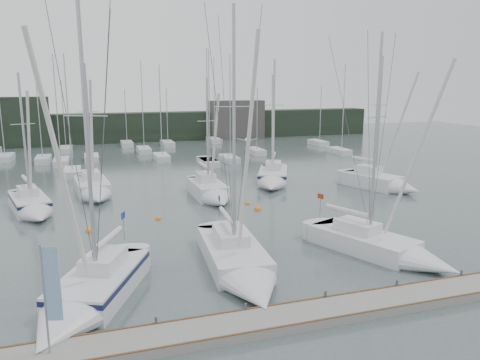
% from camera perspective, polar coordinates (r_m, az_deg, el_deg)
% --- Properties ---
extents(ground, '(160.00, 160.00, 0.00)m').
position_cam_1_polar(ground, '(25.98, 2.02, -11.74)').
color(ground, '#495856').
rests_on(ground, ground).
extents(dock, '(24.00, 2.00, 0.40)m').
position_cam_1_polar(dock, '(21.74, 6.74, -16.23)').
color(dock, slate).
rests_on(dock, ground).
extents(far_treeline, '(90.00, 4.00, 5.00)m').
position_cam_1_polar(far_treeline, '(85.09, -12.54, 6.31)').
color(far_treeline, black).
rests_on(far_treeline, ground).
extents(far_building_left, '(12.00, 3.00, 8.00)m').
position_cam_1_polar(far_building_left, '(83.40, -26.32, 6.30)').
color(far_building_left, black).
rests_on(far_building_left, ground).
extents(far_building_right, '(10.00, 3.00, 7.00)m').
position_cam_1_polar(far_building_right, '(86.68, -0.42, 7.36)').
color(far_building_right, '#44413E').
rests_on(far_building_right, ground).
extents(mast_forest, '(57.13, 28.28, 14.88)m').
position_cam_1_polar(mast_forest, '(67.12, -14.85, 3.03)').
color(mast_forest, silver).
rests_on(mast_forest, ground).
extents(sailboat_near_left, '(6.60, 9.73, 15.05)m').
position_cam_1_polar(sailboat_near_left, '(23.36, -18.36, -13.56)').
color(sailboat_near_left, silver).
rests_on(sailboat_near_left, ground).
extents(sailboat_near_center, '(3.94, 11.28, 15.49)m').
position_cam_1_polar(sailboat_near_center, '(25.69, 0.23, -10.71)').
color(sailboat_near_center, silver).
rests_on(sailboat_near_center, ground).
extents(sailboat_near_right, '(6.26, 9.89, 14.17)m').
position_cam_1_polar(sailboat_near_right, '(29.64, 18.01, -8.19)').
color(sailboat_near_right, silver).
rests_on(sailboat_near_right, ground).
extents(sailboat_mid_a, '(4.46, 8.37, 11.90)m').
position_cam_1_polar(sailboat_mid_a, '(40.77, -23.96, -3.05)').
color(sailboat_mid_a, silver).
rests_on(sailboat_mid_a, ground).
extents(sailboat_mid_b, '(3.53, 8.28, 12.88)m').
position_cam_1_polar(sailboat_mid_b, '(44.70, -17.36, -1.27)').
color(sailboat_mid_b, silver).
rests_on(sailboat_mid_b, ground).
extents(sailboat_mid_c, '(2.77, 8.38, 11.57)m').
position_cam_1_polar(sailboat_mid_c, '(41.95, -3.47, -1.60)').
color(sailboat_mid_c, silver).
rests_on(sailboat_mid_c, ground).
extents(sailboat_mid_d, '(6.17, 9.04, 13.52)m').
position_cam_1_polar(sailboat_mid_d, '(47.84, 3.99, 0.14)').
color(sailboat_mid_d, silver).
rests_on(sailboat_mid_d, ground).
extents(sailboat_mid_e, '(5.42, 8.54, 13.67)m').
position_cam_1_polar(sailboat_mid_e, '(47.88, 17.25, -0.40)').
color(sailboat_mid_e, silver).
rests_on(sailboat_mid_e, ground).
extents(buoy_a, '(0.51, 0.51, 0.51)m').
position_cam_1_polar(buoy_a, '(36.82, -9.95, -4.70)').
color(buoy_a, orange).
rests_on(buoy_a, ground).
extents(buoy_b, '(0.47, 0.47, 0.47)m').
position_cam_1_polar(buoy_b, '(40.65, 0.94, -2.93)').
color(buoy_b, orange).
rests_on(buoy_b, ground).
extents(buoy_c, '(0.61, 0.61, 0.61)m').
position_cam_1_polar(buoy_c, '(35.06, -17.86, -5.96)').
color(buoy_c, orange).
rests_on(buoy_c, ground).
extents(dock_banner, '(0.64, 0.22, 4.31)m').
position_cam_1_polar(dock_banner, '(18.90, -22.18, -12.32)').
color(dock_banner, '#9EA0A6').
rests_on(dock_banner, dock).
extents(seagull, '(1.08, 0.53, 0.22)m').
position_cam_1_polar(seagull, '(24.99, 0.88, 4.91)').
color(seagull, white).
rests_on(seagull, ground).
extents(buoy_d, '(0.62, 0.62, 0.62)m').
position_cam_1_polar(buoy_d, '(38.88, 2.17, -3.63)').
color(buoy_d, orange).
rests_on(buoy_d, ground).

